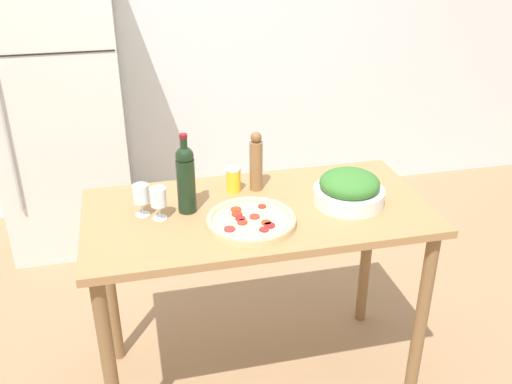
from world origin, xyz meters
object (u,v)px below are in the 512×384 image
Objects in this scene: pepper_mill at (256,162)px; homemade_pizza at (251,220)px; wine_bottle at (186,177)px; salt_canister at (234,179)px; salad_bowl at (349,189)px; wine_glass_far at (141,196)px; refrigerator at (60,107)px; wine_glass_near at (158,199)px.

homemade_pizza is at bearing -106.74° from pepper_mill.
salt_canister is at bearing 31.34° from wine_bottle.
salad_bowl is (0.67, -0.08, -0.09)m from wine_bottle.
pepper_mill is 0.76× the size of homemade_pizza.
wine_glass_far reaches higher than salt_canister.
wine_bottle reaches higher than wine_glass_far.
salt_canister is at bearing 91.73° from homemade_pizza.
pepper_mill is at bearing 14.11° from wine_glass_far.
refrigerator is 6.22× the size of salad_bowl.
wine_glass_near is 1.18× the size of salt_canister.
homemade_pizza is at bearing -36.87° from wine_bottle.
refrigerator is 2.06m from salad_bowl.
wine_bottle is 1.25× the size of pepper_mill.
wine_bottle reaches higher than homemade_pizza.
salad_bowl reaches higher than wine_glass_near.
pepper_mill is (0.32, 0.13, -0.02)m from wine_bottle.
refrigerator is at bearing 111.59° from wine_bottle.
wine_glass_near is (-0.12, -0.04, -0.06)m from wine_bottle.
wine_glass_far is 0.52m from pepper_mill.
refrigerator reaches higher than salad_bowl.
salad_bowl is at bearing -31.58° from pepper_mill.
homemade_pizza is (0.35, -0.13, -0.07)m from wine_glass_near.
pepper_mill reaches higher than homemade_pizza.
salad_bowl is 2.61× the size of salt_canister.
refrigerator is at bearing 116.12° from homemade_pizza.
salt_canister is at bearing 154.31° from salad_bowl.
pepper_mill is 0.12m from salt_canister.
wine_glass_far is (0.43, -1.53, 0.09)m from refrigerator.
wine_glass_near is 0.79m from salad_bowl.
wine_glass_far is at bearing -165.89° from pepper_mill.
wine_bottle reaches higher than wine_glass_near.
homemade_pizza is (0.41, -0.18, -0.07)m from wine_glass_far.
homemade_pizza is at bearing -63.88° from refrigerator.
wine_glass_far is at bearing 178.12° from wine_bottle.
wine_glass_near and wine_glass_far have the same top height.
salad_bowl is 0.45m from homemade_pizza.
wine_glass_near is at bearing -161.47° from wine_bottle.
salad_bowl is (0.79, -0.04, -0.02)m from wine_glass_near.
wine_bottle is 2.49× the size of wine_glass_far.
wine_glass_near is at bearing 176.81° from salad_bowl.
wine_glass_near is at bearing -72.68° from refrigerator.
salt_canister is at bearing 17.67° from wine_glass_far.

